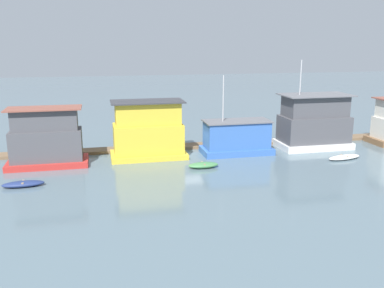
{
  "coord_description": "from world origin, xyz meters",
  "views": [
    {
      "loc": [
        -8.51,
        -39.44,
        10.95
      ],
      "look_at": [
        0.0,
        -1.0,
        1.4
      ],
      "focal_mm": 40.0,
      "sensor_mm": 36.0,
      "label": 1
    }
  ],
  "objects_px": {
    "dinghy_navy": "(23,184)",
    "dinghy_green": "(203,165)",
    "houseboat_red": "(46,140)",
    "houseboat_white": "(314,123)",
    "houseboat_yellow": "(148,131)",
    "dinghy_white": "(344,157)",
    "houseboat_blue": "(237,138)"
  },
  "relations": [
    {
      "from": "dinghy_navy",
      "to": "dinghy_green",
      "type": "xyz_separation_m",
      "value": [
        14.75,
        1.91,
        0.02
      ]
    },
    {
      "from": "houseboat_red",
      "to": "houseboat_white",
      "type": "xyz_separation_m",
      "value": [
        26.51,
        0.99,
        0.24
      ]
    },
    {
      "from": "houseboat_yellow",
      "to": "dinghy_white",
      "type": "xyz_separation_m",
      "value": [
        18.04,
        -4.74,
        -2.34
      ]
    },
    {
      "from": "dinghy_navy",
      "to": "houseboat_white",
      "type": "bearing_deg",
      "value": 13.52
    },
    {
      "from": "dinghy_navy",
      "to": "houseboat_blue",
      "type": "bearing_deg",
      "value": 17.58
    },
    {
      "from": "houseboat_white",
      "to": "houseboat_red",
      "type": "bearing_deg",
      "value": -177.87
    },
    {
      "from": "houseboat_red",
      "to": "houseboat_yellow",
      "type": "distance_m",
      "value": 9.21
    },
    {
      "from": "houseboat_white",
      "to": "dinghy_green",
      "type": "bearing_deg",
      "value": -159.92
    },
    {
      "from": "houseboat_red",
      "to": "dinghy_green",
      "type": "relative_size",
      "value": 2.57
    },
    {
      "from": "houseboat_blue",
      "to": "dinghy_white",
      "type": "relative_size",
      "value": 2.08
    },
    {
      "from": "dinghy_navy",
      "to": "dinghy_green",
      "type": "bearing_deg",
      "value": 7.39
    },
    {
      "from": "houseboat_yellow",
      "to": "dinghy_white",
      "type": "bearing_deg",
      "value": -14.74
    },
    {
      "from": "houseboat_white",
      "to": "houseboat_yellow",
      "type": "bearing_deg",
      "value": -179.4
    },
    {
      "from": "houseboat_red",
      "to": "dinghy_navy",
      "type": "distance_m",
      "value": 6.21
    },
    {
      "from": "houseboat_yellow",
      "to": "houseboat_white",
      "type": "distance_m",
      "value": 17.34
    },
    {
      "from": "houseboat_red",
      "to": "dinghy_white",
      "type": "relative_size",
      "value": 1.88
    },
    {
      "from": "houseboat_white",
      "to": "dinghy_white",
      "type": "height_order",
      "value": "houseboat_white"
    },
    {
      "from": "dinghy_white",
      "to": "houseboat_red",
      "type": "bearing_deg",
      "value": 171.76
    },
    {
      "from": "dinghy_white",
      "to": "dinghy_green",
      "type": "bearing_deg",
      "value": 179.34
    },
    {
      "from": "dinghy_navy",
      "to": "dinghy_white",
      "type": "xyz_separation_m",
      "value": [
        28.49,
        1.76,
        -0.04
      ]
    },
    {
      "from": "houseboat_white",
      "to": "dinghy_navy",
      "type": "relative_size",
      "value": 2.85
    },
    {
      "from": "houseboat_red",
      "to": "dinghy_white",
      "type": "xyz_separation_m",
      "value": [
        27.21,
        -3.94,
        -2.14
      ]
    },
    {
      "from": "houseboat_blue",
      "to": "houseboat_white",
      "type": "height_order",
      "value": "houseboat_white"
    },
    {
      "from": "houseboat_yellow",
      "to": "dinghy_green",
      "type": "xyz_separation_m",
      "value": [
        4.29,
        -4.58,
        -2.28
      ]
    },
    {
      "from": "dinghy_navy",
      "to": "dinghy_green",
      "type": "height_order",
      "value": "dinghy_green"
    },
    {
      "from": "houseboat_yellow",
      "to": "dinghy_green",
      "type": "height_order",
      "value": "houseboat_yellow"
    },
    {
      "from": "houseboat_red",
      "to": "dinghy_navy",
      "type": "xyz_separation_m",
      "value": [
        -1.29,
        -5.7,
        -2.11
      ]
    },
    {
      "from": "houseboat_yellow",
      "to": "houseboat_red",
      "type": "bearing_deg",
      "value": -174.99
    },
    {
      "from": "houseboat_blue",
      "to": "dinghy_green",
      "type": "distance_m",
      "value": 6.22
    },
    {
      "from": "dinghy_white",
      "to": "houseboat_white",
      "type": "bearing_deg",
      "value": 98.06
    },
    {
      "from": "houseboat_white",
      "to": "dinghy_navy",
      "type": "distance_m",
      "value": 28.69
    },
    {
      "from": "houseboat_yellow",
      "to": "houseboat_blue",
      "type": "relative_size",
      "value": 0.93
    }
  ]
}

